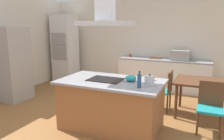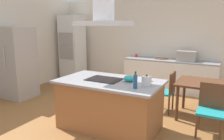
{
  "view_description": "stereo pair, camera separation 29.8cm",
  "coord_description": "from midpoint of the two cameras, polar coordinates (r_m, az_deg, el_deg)",
  "views": [
    {
      "loc": [
        1.53,
        -3.41,
        1.85
      ],
      "look_at": [
        -0.16,
        0.4,
        1.0
      ],
      "focal_mm": 34.84,
      "sensor_mm": 36.0,
      "label": 1
    },
    {
      "loc": [
        1.8,
        -3.28,
        1.85
      ],
      "look_at": [
        -0.16,
        0.4,
        1.0
      ],
      "focal_mm": 34.84,
      "sensor_mm": 36.0,
      "label": 2
    }
  ],
  "objects": [
    {
      "name": "range_hood",
      "position": [
        3.8,
        -4.13,
        15.29
      ],
      "size": [
        0.9,
        0.55,
        0.78
      ],
      "color": "#ADADB2"
    },
    {
      "name": "chair_at_left_end",
      "position": [
        4.89,
        12.04,
        -4.67
      ],
      "size": [
        0.42,
        0.42,
        0.89
      ],
      "color": "teal",
      "rests_on": "ground"
    },
    {
      "name": "dining_table",
      "position": [
        4.76,
        22.98,
        -3.82
      ],
      "size": [
        1.4,
        0.9,
        0.75
      ],
      "color": "#59331E",
      "rests_on": "ground"
    },
    {
      "name": "cutting_board",
      "position": [
        6.53,
        10.08,
        3.07
      ],
      "size": [
        0.34,
        0.24,
        0.02
      ],
      "primitive_type": "cube",
      "color": "brown",
      "rests_on": "back_counter"
    },
    {
      "name": "cooktop",
      "position": [
        3.9,
        -3.87,
        -2.51
      ],
      "size": [
        0.6,
        0.44,
        0.01
      ],
      "primitive_type": "cube",
      "color": "black",
      "rests_on": "kitchen_island"
    },
    {
      "name": "tea_kettle",
      "position": [
        3.56,
        7.49,
        -2.74
      ],
      "size": [
        0.21,
        0.16,
        0.19
      ],
      "color": "silver",
      "rests_on": "kitchen_island"
    },
    {
      "name": "kitchen_island",
      "position": [
        3.99,
        -2.38,
        -8.98
      ],
      "size": [
        1.84,
        1.06,
        0.9
      ],
      "color": "#995B33",
      "rests_on": "ground"
    },
    {
      "name": "back_counter",
      "position": [
        6.51,
        12.05,
        -1.15
      ],
      "size": [
        2.6,
        0.62,
        0.9
      ],
      "color": "silver",
      "rests_on": "ground"
    },
    {
      "name": "wall_oven_stack",
      "position": [
        7.57,
        -13.32,
        5.55
      ],
      "size": [
        0.7,
        0.66,
        2.2
      ],
      "color": "silver",
      "rests_on": "ground"
    },
    {
      "name": "wall_back",
      "position": [
        6.82,
        9.86,
        7.16
      ],
      "size": [
        7.2,
        0.1,
        2.7
      ],
      "primitive_type": "cube",
      "color": "beige",
      "rests_on": "ground"
    },
    {
      "name": "refrigerator",
      "position": [
        6.07,
        -26.48,
        1.4
      ],
      "size": [
        0.8,
        0.73,
        1.82
      ],
      "color": "#9E9993",
      "rests_on": "ground"
    },
    {
      "name": "chair_facing_island",
      "position": [
        4.16,
        22.58,
        -8.21
      ],
      "size": [
        0.42,
        0.42,
        0.89
      ],
      "color": "teal",
      "rests_on": "ground"
    },
    {
      "name": "olive_oil_bottle",
      "position": [
        3.39,
        4.69,
        -2.85
      ],
      "size": [
        0.06,
        0.06,
        0.26
      ],
      "color": "navy",
      "rests_on": "kitchen_island"
    },
    {
      "name": "ground",
      "position": [
        5.45,
        4.75,
        -8.37
      ],
      "size": [
        16.0,
        16.0,
        0.0
      ],
      "primitive_type": "plane",
      "color": "#936033"
    },
    {
      "name": "wall_left",
      "position": [
        6.73,
        -25.75,
        6.14
      ],
      "size": [
        0.1,
        8.8,
        2.7
      ],
      "primitive_type": "cube",
      "color": "beige",
      "rests_on": "ground"
    },
    {
      "name": "coffee_mug_red",
      "position": [
        6.79,
        3.59,
        3.85
      ],
      "size": [
        0.08,
        0.08,
        0.09
      ],
      "primitive_type": "cylinder",
      "color": "red",
      "rests_on": "back_counter"
    },
    {
      "name": "countertop_microwave",
      "position": [
        6.33,
        16.21,
        3.72
      ],
      "size": [
        0.5,
        0.38,
        0.28
      ],
      "primitive_type": "cube",
      "color": "#9E9993",
      "rests_on": "back_counter"
    },
    {
      "name": "mixing_bowl",
      "position": [
        3.79,
        2.78,
        -2.18
      ],
      "size": [
        0.19,
        0.19,
        0.11
      ],
      "primitive_type": "ellipsoid",
      "color": "teal",
      "rests_on": "kitchen_island"
    }
  ]
}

